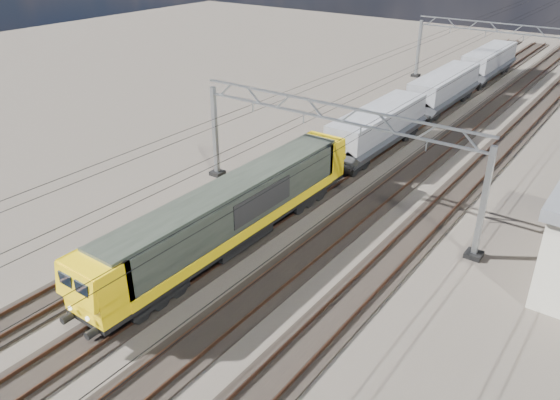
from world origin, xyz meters
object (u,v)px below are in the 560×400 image
Objects in this scene: locomotive at (233,211)px; hopper_wagon_third at (489,61)px; catenary_gantry_far at (501,54)px; hopper_wagon_mid at (444,88)px; catenary_gantry_mid at (330,154)px; hopper_wagon_lead at (378,127)px.

hopper_wagon_third is (-0.00, 46.10, -0.09)m from locomotive.
catenary_gantry_far is 11.34m from hopper_wagon_mid.
hopper_wagon_mid is (-2.00, -11.03, -1.67)m from catenary_gantry_far.
catenary_gantry_far is (0.00, 36.00, 0.00)m from catenary_gantry_mid.
locomotive is 31.90m from hopper_wagon_mid.
catenary_gantry_far is 0.94× the size of locomotive.
hopper_wagon_lead is at bearing -90.00° from hopper_wagon_mid.
hopper_wagon_mid is 14.20m from hopper_wagon_third.
catenary_gantry_far reaches higher than hopper_wagon_mid.
hopper_wagon_third is (0.00, 14.20, 0.00)m from hopper_wagon_mid.
catenary_gantry_far is at bearing 79.72° from hopper_wagon_mid.
hopper_wagon_lead is 1.00× the size of hopper_wagon_mid.
hopper_wagon_lead is at bearing 100.52° from catenary_gantry_mid.
locomotive reaches higher than hopper_wagon_third.
locomotive is at bearing -106.11° from catenary_gantry_mid.
hopper_wagon_lead is at bearing -90.00° from hopper_wagon_third.
hopper_wagon_third is at bearing 90.00° from locomotive.
hopper_wagon_third is at bearing 122.26° from catenary_gantry_far.
catenary_gantry_mid is 25.10m from hopper_wagon_mid.
catenary_gantry_far is at bearing -57.74° from hopper_wagon_third.
locomotive is 46.10m from hopper_wagon_third.
hopper_wagon_lead is (-2.00, 10.77, -1.67)m from catenary_gantry_mid.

